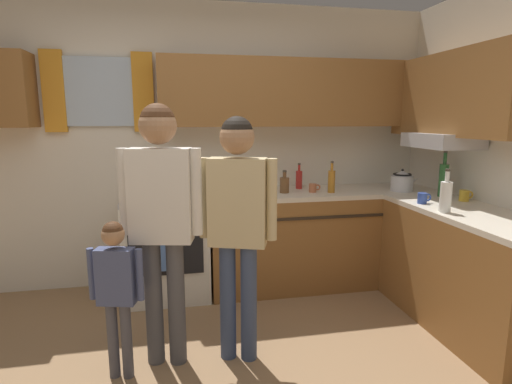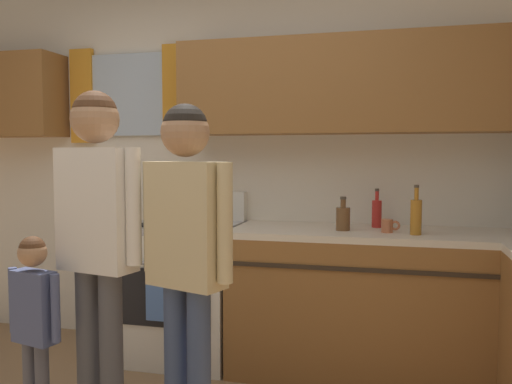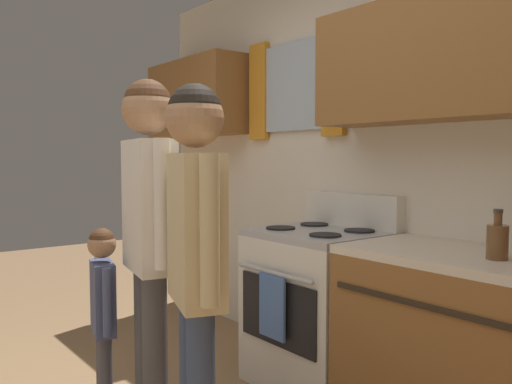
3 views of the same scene
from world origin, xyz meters
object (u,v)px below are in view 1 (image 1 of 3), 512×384
Objects in this scene: adult_in_plaid at (238,211)px; adult_holding_child at (161,206)px; small_child at (116,282)px; bottle_wine_green at (443,179)px; mug_mustard_yellow at (465,196)px; bottle_oil_amber at (331,181)px; bottle_sauce_red at (299,179)px; bottle_squat_brown at (284,184)px; stove_oven at (167,244)px; cup_terracotta at (313,188)px; mug_cobalt_blue at (423,198)px; stovetop_kettle at (402,181)px; bottle_milk_white at (446,196)px.

adult_holding_child is at bearing 174.34° from adult_in_plaid.
bottle_wine_green is at bearing 14.70° from small_child.
mug_mustard_yellow is 0.07× the size of adult_holding_child.
bottle_oil_amber is 0.73× the size of bottle_wine_green.
bottle_sauce_red reaches higher than bottle_squat_brown.
bottle_sauce_red is (1.25, 0.13, 0.53)m from stove_oven.
cup_terracotta is 0.91× the size of mug_mustard_yellow.
bottle_sauce_red is at bearing 57.84° from adult_in_plaid.
stove_oven is at bearing 177.05° from bottle_squat_brown.
bottle_oil_amber is 2.08m from small_child.
mug_cobalt_blue is 0.07× the size of adult_holding_child.
bottle_squat_brown is at bearing 173.80° from stovetop_kettle.
stove_oven reaches higher than cup_terracotta.
bottle_wine_green is 3.28× the size of mug_mustard_yellow.
bottle_sauce_red is at bearing 131.22° from bottle_oil_amber.
bottle_squat_brown is (-0.92, 0.97, -0.04)m from bottle_milk_white.
adult_in_plaid is at bearing -150.80° from stovetop_kettle.
stovetop_kettle is at bearing 22.62° from adult_holding_child.
adult_holding_child is (-1.05, -1.01, 0.06)m from bottle_squat_brown.
mug_cobalt_blue is at bearing 85.14° from bottle_milk_white.
stove_oven is at bearing 77.09° from small_child.
bottle_squat_brown is at bearing 60.90° from adult_in_plaid.
bottle_wine_green is (2.35, -0.49, 0.58)m from stove_oven.
bottle_wine_green reaches higher than stovetop_kettle.
adult_in_plaid is 1.61× the size of small_child.
adult_holding_child is at bearing -166.16° from bottle_wine_green.
stove_oven is 4.48× the size of bottle_sauce_red.
adult_in_plaid is (-0.85, -1.04, 0.05)m from cup_terracotta.
bottle_sauce_red is 0.15× the size of adult_holding_child.
mug_mustard_yellow is at bearing 10.12° from small_child.
mug_cobalt_blue is 2.04m from adult_holding_child.
small_child is (-1.33, -1.12, -0.36)m from bottle_squat_brown.
mug_cobalt_blue is (0.53, -0.60, -0.07)m from bottle_oil_amber.
bottle_wine_green is (0.36, 0.54, 0.03)m from bottle_milk_white.
adult_holding_child is (-1.47, -0.94, 0.03)m from bottle_oil_amber.
bottle_oil_amber reaches higher than bottle_sauce_red.
adult_in_plaid is (-1.01, -0.99, -0.02)m from bottle_oil_amber.
bottle_milk_white reaches higher than small_child.
bottle_wine_green is at bearing -22.75° from bottle_oil_amber.
bottle_sauce_red is at bearing 144.08° from mug_mustard_yellow.
mug_cobalt_blue is 0.96× the size of mug_mustard_yellow.
bottle_squat_brown is 1.88× the size of cup_terracotta.
mug_mustard_yellow is (1.15, -0.83, -0.05)m from bottle_sauce_red.
mug_mustard_yellow is at bearing 8.72° from adult_holding_child.
small_child is at bearing -102.91° from stove_oven.
cup_terracotta is 1.34m from adult_in_plaid.
bottle_squat_brown is at bearing 170.30° from bottle_oil_amber.
bottle_oil_amber is (0.23, -0.26, 0.02)m from bottle_sauce_red.
bottle_sauce_red is 2.04× the size of mug_mustard_yellow.
cup_terracotta is (1.32, -0.08, 0.47)m from stove_oven.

